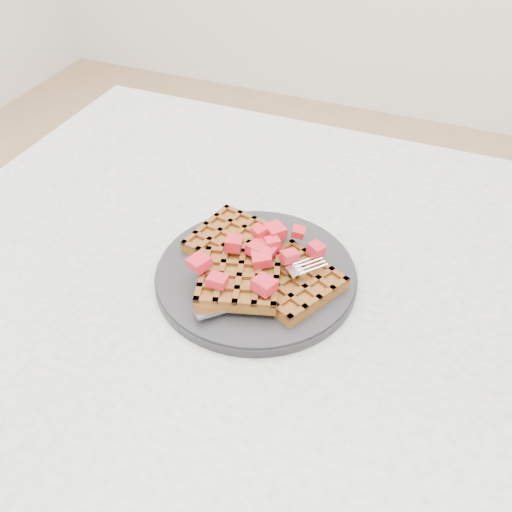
% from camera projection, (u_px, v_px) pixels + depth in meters
% --- Properties ---
extents(table, '(1.20, 0.80, 0.75)m').
position_uv_depth(table, '(340.00, 348.00, 0.79)').
color(table, silver).
rests_on(table, ground).
extents(plate, '(0.26, 0.26, 0.02)m').
position_uv_depth(plate, '(256.00, 275.00, 0.72)').
color(plate, black).
rests_on(plate, table).
extents(waffles, '(0.22, 0.19, 0.03)m').
position_uv_depth(waffles, '(255.00, 266.00, 0.71)').
color(waffles, '#92541E').
rests_on(waffles, plate).
extents(strawberry_pile, '(0.15, 0.15, 0.02)m').
position_uv_depth(strawberry_pile, '(256.00, 247.00, 0.69)').
color(strawberry_pile, '#A70011').
rests_on(strawberry_pile, waffles).
extents(fork, '(0.14, 0.15, 0.02)m').
position_uv_depth(fork, '(271.00, 291.00, 0.68)').
color(fork, silver).
rests_on(fork, plate).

